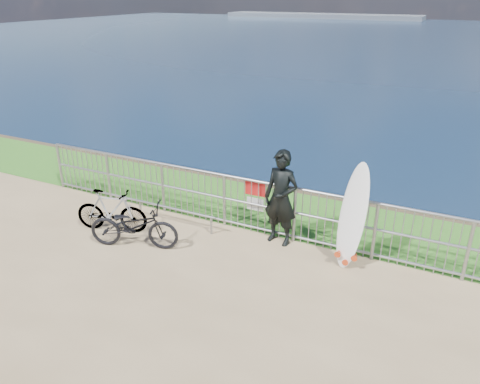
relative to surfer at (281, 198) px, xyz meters
The scene contains 8 objects.
grass_strip 1.73m from the surfer, 121.83° to the left, with size 120.00×120.00×0.00m, color #2A681C.
seascape 152.75m from the surfer, 106.96° to the left, with size 260.00×260.00×5.00m.
railing 0.84m from the surfer, 168.72° to the left, with size 10.06×0.10×1.13m.
surfer is the anchor object (origin of this frame).
surfboard 1.40m from the surfer, ahead, with size 0.60×0.57×1.89m.
bicycle_near 2.78m from the surfer, 149.68° to the right, with size 0.59×1.68×0.88m, color black.
bicycle_far 3.38m from the surfer, 161.37° to the right, with size 0.41×1.47×0.88m, color black.
bike_rack 2.29m from the surfer, behind, with size 1.92×0.05×0.40m.
Camera 1 is at (3.60, -5.95, 4.47)m, focal length 35.00 mm.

